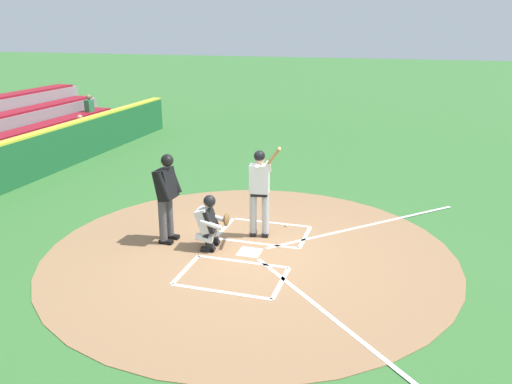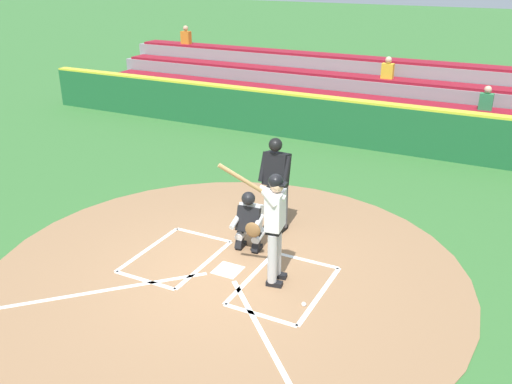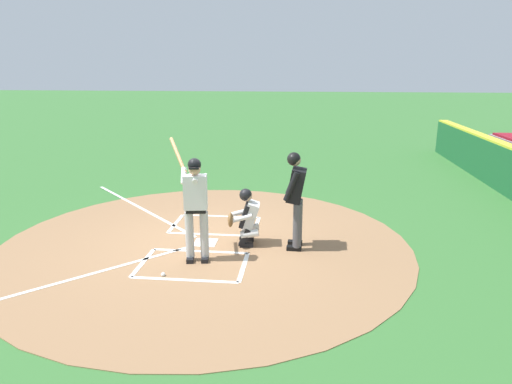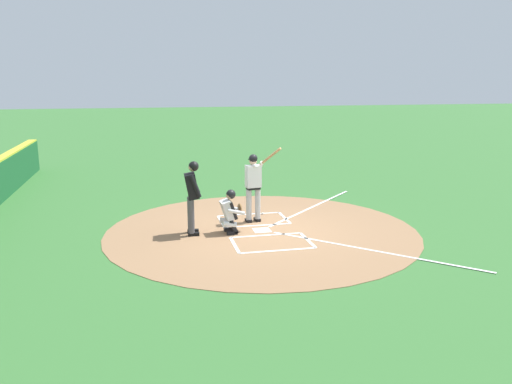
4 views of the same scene
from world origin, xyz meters
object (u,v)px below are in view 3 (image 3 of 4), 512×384
batter (195,202)px  plate_umpire (296,194)px  catcher (247,216)px  baseball (163,274)px

batter → plate_umpire: batter is taller
batter → catcher: batter is taller
catcher → batter: bearing=137.1°
plate_umpire → baseball: size_ratio=25.20×
batter → catcher: 1.27m
batter → baseball: 1.34m
baseball → catcher: bearing=-37.8°
plate_umpire → batter: bearing=114.0°
catcher → baseball: bearing=142.2°
catcher → baseball: size_ratio=15.27×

